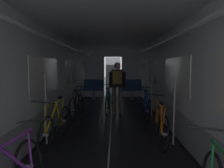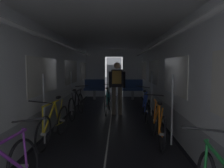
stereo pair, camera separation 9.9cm
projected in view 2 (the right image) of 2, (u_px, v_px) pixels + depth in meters
name	position (u px, v px, depth m)	size (l,w,h in m)	color
train_car_shell	(110.00, 61.00, 5.71)	(3.14, 12.34, 2.57)	black
bench_seat_far_left	(94.00, 87.00, 10.29)	(0.98, 0.51, 0.95)	gray
bench_seat_far_right	(132.00, 87.00, 10.24)	(0.98, 0.51, 0.95)	gray
bicycle_yellow	(54.00, 124.00, 4.41)	(0.44, 1.69, 0.95)	black
bicycle_blue	(146.00, 106.00, 6.40)	(0.44, 1.69, 0.96)	black
bicycle_black	(77.00, 105.00, 6.62)	(0.44, 1.69, 0.95)	black
bicycle_orange	(158.00, 124.00, 4.40)	(0.44, 1.69, 0.95)	black
person_cyclist_aisle	(117.00, 83.00, 6.92)	(0.54, 0.38, 1.69)	brown
bicycle_teal_in_aisle	(108.00, 102.00, 7.24)	(0.44, 1.69, 0.94)	black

